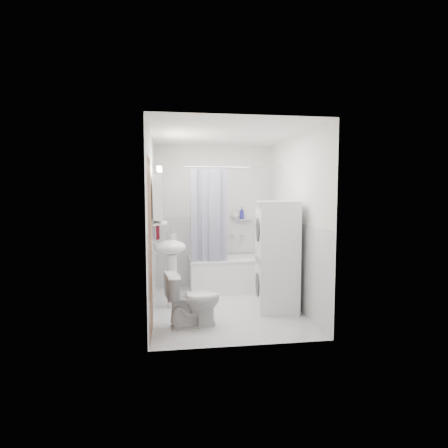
{
  "coord_description": "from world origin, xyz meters",
  "views": [
    {
      "loc": [
        -0.77,
        -5.06,
        1.62
      ],
      "look_at": [
        -0.0,
        0.15,
        1.17
      ],
      "focal_mm": 30.0,
      "sensor_mm": 36.0,
      "label": 1
    }
  ],
  "objects": [
    {
      "name": "towel",
      "position": [
        -0.94,
        0.64,
        1.3
      ],
      "size": [
        0.07,
        0.31,
        0.74
      ],
      "color": "#5B142A",
      "rests_on": "room_walls"
    },
    {
      "name": "shower_caddy",
      "position": [
        0.52,
        1.24,
        1.15
      ],
      "size": [
        0.22,
        0.06,
        0.02
      ],
      "primitive_type": "cube",
      "color": "silver",
      "rests_on": "room_walls"
    },
    {
      "name": "shelf_cup",
      "position": [
        -0.89,
        0.22,
        1.26
      ],
      "size": [
        0.1,
        0.09,
        0.1
      ],
      "primitive_type": "imported",
      "color": "gray",
      "rests_on": "shelf"
    },
    {
      "name": "shampoo_a",
      "position": [
        0.35,
        1.24,
        1.23
      ],
      "size": [
        0.13,
        0.17,
        0.13
      ],
      "primitive_type": "imported",
      "color": "gray",
      "rests_on": "shower_caddy"
    },
    {
      "name": "wainscot",
      "position": [
        0.0,
        0.29,
        0.6
      ],
      "size": [
        1.98,
        2.58,
        2.58
      ],
      "color": "white",
      "rests_on": "ground"
    },
    {
      "name": "shampoo_b",
      "position": [
        0.47,
        1.24,
        1.2
      ],
      "size": [
        0.08,
        0.21,
        0.08
      ],
      "primitive_type": "imported",
      "color": "navy",
      "rests_on": "shower_caddy"
    },
    {
      "name": "shower_curtain",
      "position": [
        -0.17,
        0.64,
        1.25
      ],
      "size": [
        0.55,
        0.02,
        1.45
      ],
      "color": "#141344",
      "rests_on": "curtain_rod"
    },
    {
      "name": "bathtub",
      "position": [
        0.27,
        0.92,
        0.3
      ],
      "size": [
        1.44,
        0.68,
        0.55
      ],
      "color": "white",
      "rests_on": "ground"
    },
    {
      "name": "medicine_cabinet",
      "position": [
        -0.9,
        0.1,
        1.57
      ],
      "size": [
        0.13,
        0.5,
        0.71
      ],
      "color": "white",
      "rests_on": "room_walls"
    },
    {
      "name": "curtain_rod",
      "position": [
        0.27,
        0.64,
        2.0
      ],
      "size": [
        1.62,
        0.02,
        0.02
      ],
      "primitive_type": "cylinder",
      "rotation": [
        0.0,
        1.57,
        0.0
      ],
      "color": "silver",
      "rests_on": "room_walls"
    },
    {
      "name": "washer_dryer",
      "position": [
        0.68,
        -0.19,
        0.75
      ],
      "size": [
        0.59,
        0.58,
        1.5
      ],
      "rotation": [
        0.0,
        0.0,
        -0.1
      ],
      "color": "white",
      "rests_on": "ground"
    },
    {
      "name": "soap_pump",
      "position": [
        -0.71,
        0.25,
        0.95
      ],
      "size": [
        0.08,
        0.17,
        0.08
      ],
      "primitive_type": "imported",
      "color": "gray",
      "rests_on": "sink"
    },
    {
      "name": "tub_spout",
      "position": [
        0.47,
        1.25,
        0.87
      ],
      "size": [
        0.04,
        0.12,
        0.04
      ],
      "primitive_type": "cylinder",
      "rotation": [
        1.57,
        0.0,
        0.0
      ],
      "color": "silver",
      "rests_on": "room_walls"
    },
    {
      "name": "shelf_bottle",
      "position": [
        -0.89,
        -0.05,
        1.25
      ],
      "size": [
        0.07,
        0.18,
        0.07
      ],
      "primitive_type": "imported",
      "color": "gray",
      "rests_on": "shelf"
    },
    {
      "name": "shelf",
      "position": [
        -0.89,
        0.1,
        1.2
      ],
      "size": [
        0.18,
        0.54,
        0.02
      ],
      "primitive_type": "cube",
      "color": "silver",
      "rests_on": "room_walls"
    },
    {
      "name": "floor",
      "position": [
        0.0,
        0.0,
        0.0
      ],
      "size": [
        2.6,
        2.6,
        0.0
      ],
      "primitive_type": "plane",
      "color": "silver",
      "rests_on": "ground"
    },
    {
      "name": "door",
      "position": [
        -0.95,
        -0.55,
        1.0
      ],
      "size": [
        0.05,
        2.0,
        2.0
      ],
      "color": "brown",
      "rests_on": "ground"
    },
    {
      "name": "toilet",
      "position": [
        -0.5,
        -0.62,
        0.33
      ],
      "size": [
        0.71,
        0.47,
        0.65
      ],
      "primitive_type": "imported",
      "rotation": [
        0.0,
        0.0,
        1.72
      ],
      "color": "white",
      "rests_on": "ground"
    },
    {
      "name": "room_walls",
      "position": [
        0.0,
        0.0,
        1.49
      ],
      "size": [
        2.6,
        2.6,
        2.6
      ],
      "color": "white",
      "rests_on": "ground"
    },
    {
      "name": "sink",
      "position": [
        -0.75,
        0.18,
        0.7
      ],
      "size": [
        0.44,
        0.37,
        1.04
      ],
      "color": "white",
      "rests_on": "ground"
    }
  ]
}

